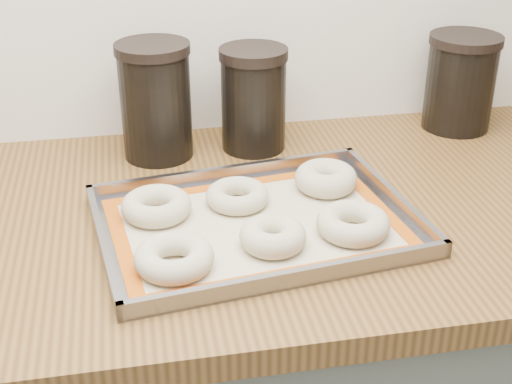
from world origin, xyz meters
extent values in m
cube|color=brown|center=(0.00, 1.68, 0.88)|extent=(3.06, 0.68, 0.04)
cube|color=gray|center=(-0.22, 1.61, 0.90)|extent=(0.50, 0.39, 0.00)
cube|color=gray|center=(-0.24, 1.77, 0.91)|extent=(0.46, 0.07, 0.02)
cube|color=gray|center=(-0.20, 1.45, 0.91)|extent=(0.46, 0.07, 0.02)
cube|color=gray|center=(-0.44, 1.58, 0.91)|extent=(0.05, 0.33, 0.02)
cube|color=gray|center=(0.00, 1.64, 0.91)|extent=(0.05, 0.33, 0.02)
cube|color=#C6B793|center=(-0.22, 1.61, 0.90)|extent=(0.45, 0.34, 0.00)
cube|color=#B04B0B|center=(-0.24, 1.74, 0.91)|extent=(0.42, 0.08, 0.00)
cube|color=#B04B0B|center=(-0.20, 1.47, 0.91)|extent=(0.42, 0.08, 0.00)
cube|color=#B04B0B|center=(-0.42, 1.58, 0.91)|extent=(0.05, 0.25, 0.00)
cube|color=#B04B0B|center=(-0.02, 1.63, 0.91)|extent=(0.05, 0.25, 0.00)
torus|color=#C2B696|center=(-0.35, 1.51, 0.92)|extent=(0.11, 0.11, 0.03)
torus|color=#C2B696|center=(-0.21, 1.54, 0.92)|extent=(0.11, 0.11, 0.04)
torus|color=#C2B696|center=(-0.09, 1.56, 0.92)|extent=(0.11, 0.11, 0.03)
torus|color=#C2B696|center=(-0.36, 1.66, 0.92)|extent=(0.13, 0.13, 0.03)
torus|color=#C2B696|center=(-0.24, 1.67, 0.92)|extent=(0.11, 0.11, 0.03)
torus|color=#C2B696|center=(-0.09, 1.70, 0.92)|extent=(0.11, 0.11, 0.04)
cylinder|color=black|center=(-0.34, 1.89, 0.99)|extent=(0.12, 0.12, 0.19)
cylinder|color=black|center=(-0.34, 1.89, 1.10)|extent=(0.13, 0.13, 0.02)
cylinder|color=black|center=(-0.17, 1.89, 0.98)|extent=(0.12, 0.12, 0.17)
cylinder|color=black|center=(-0.17, 1.89, 1.08)|extent=(0.12, 0.12, 0.02)
cylinder|color=black|center=(0.24, 1.92, 0.98)|extent=(0.13, 0.13, 0.17)
cylinder|color=black|center=(0.24, 1.92, 1.07)|extent=(0.14, 0.14, 0.02)
camera|label=1|loc=(-0.39, 0.71, 1.45)|focal=50.00mm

